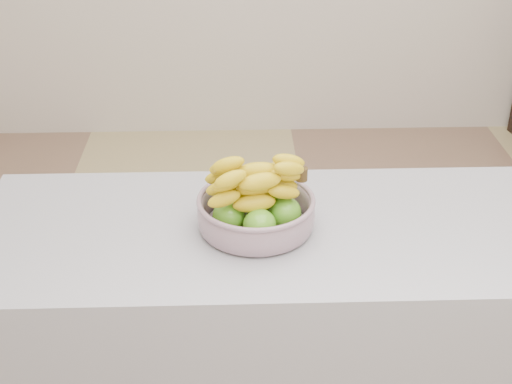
% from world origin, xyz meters
% --- Properties ---
extents(ground, '(4.00, 4.00, 0.00)m').
position_xyz_m(ground, '(0.00, 0.00, 0.00)').
color(ground, tan).
rests_on(ground, ground).
extents(counter, '(2.00, 0.60, 0.90)m').
position_xyz_m(counter, '(0.00, -0.55, 0.45)').
color(counter, '#9A9AA1').
rests_on(counter, ground).
extents(fruit_bowl, '(0.29, 0.29, 0.18)m').
position_xyz_m(fruit_bowl, '(-0.30, -0.55, 0.96)').
color(fruit_bowl, '#A0B2C0').
rests_on(fruit_bowl, counter).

